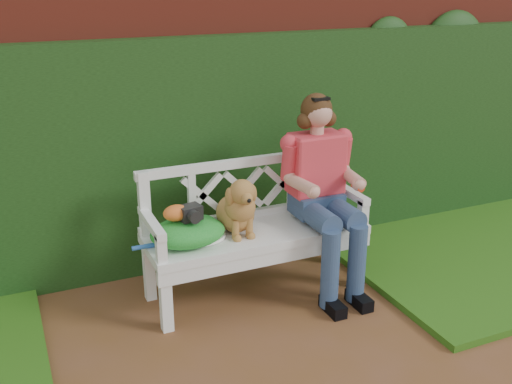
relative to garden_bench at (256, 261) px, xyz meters
name	(u,v)px	position (x,y,z in m)	size (l,w,h in m)	color
brick_wall	(170,117)	(-0.32, 0.87, 0.86)	(10.00, 0.30, 2.20)	maroon
ivy_hedge	(180,157)	(-0.32, 0.65, 0.61)	(10.00, 0.18, 1.70)	#1F4818
grass_right	(496,245)	(2.08, -0.13, -0.21)	(2.60, 2.00, 0.05)	#174A11
garden_bench	(256,261)	(0.00, 0.00, 0.00)	(1.58, 0.60, 0.48)	white
seated_woman	(318,196)	(0.46, -0.02, 0.42)	(0.56, 0.74, 1.32)	#F2496B
dog	(237,204)	(-0.13, 0.01, 0.44)	(0.27, 0.37, 0.41)	#A9623A
tennis_racket	(196,237)	(-0.43, 0.01, 0.26)	(0.65, 0.27, 0.03)	beige
green_bag	(188,232)	(-0.49, -0.03, 0.32)	(0.48, 0.37, 0.17)	#248D34
camera_item	(190,213)	(-0.47, -0.03, 0.45)	(0.14, 0.10, 0.09)	black
baseball_glove	(176,213)	(-0.55, -0.01, 0.46)	(0.17, 0.12, 0.10)	#CD5E20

